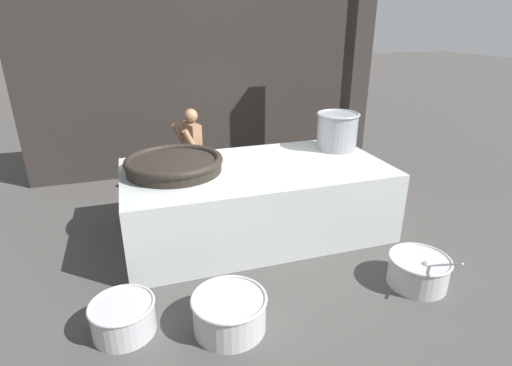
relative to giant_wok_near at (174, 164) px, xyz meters
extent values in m
plane|color=#474442|center=(1.13, -0.15, -1.14)|extent=(60.00, 60.00, 0.00)
cube|color=#2D2826|center=(1.13, 2.83, 0.60)|extent=(7.21, 0.24, 3.48)
cube|color=#2D2826|center=(3.53, 1.32, 0.60)|extent=(0.36, 0.36, 3.48)
cube|color=#B2B7B7|center=(1.13, -0.15, -0.63)|extent=(3.74, 1.94, 1.03)
cylinder|color=black|center=(0.00, 0.00, -0.03)|extent=(1.29, 1.29, 0.16)
torus|color=black|center=(0.00, 0.00, 0.05)|extent=(1.35, 1.35, 0.10)
cylinder|color=gray|center=(2.62, 0.25, 0.17)|extent=(0.63, 0.63, 0.57)
torus|color=gray|center=(2.62, 0.25, 0.46)|extent=(0.68, 0.68, 0.04)
cylinder|color=#8C6647|center=(0.47, 1.16, -0.74)|extent=(0.12, 0.12, 0.80)
cylinder|color=#8C6647|center=(0.44, 1.33, -0.74)|extent=(0.12, 0.12, 0.80)
cube|color=#334C72|center=(0.46, 1.25, -0.58)|extent=(0.24, 0.28, 0.52)
cube|color=#8C6647|center=(0.46, 1.25, -0.05)|extent=(0.26, 0.51, 0.59)
cylinder|color=#8C6647|center=(0.41, 0.99, -0.05)|extent=(0.34, 0.17, 0.54)
cylinder|color=#8C6647|center=(0.30, 1.46, -0.05)|extent=(0.34, 0.17, 0.54)
sphere|color=#8C6647|center=(0.46, 1.25, 0.37)|extent=(0.23, 0.23, 0.23)
cylinder|color=#B7B7BC|center=(2.58, -2.03, -0.97)|extent=(0.69, 0.69, 0.35)
torus|color=#B7B7BC|center=(2.58, -2.03, -0.79)|extent=(0.73, 0.73, 0.03)
cylinder|color=orange|center=(2.58, -2.03, -0.89)|extent=(0.61, 0.61, 0.09)
cylinder|color=orange|center=(2.49, -2.01, -0.83)|extent=(0.05, 0.06, 0.04)
cylinder|color=orange|center=(2.71, -2.15, -0.82)|extent=(0.06, 0.06, 0.04)
cylinder|color=orange|center=(2.54, -2.05, -0.83)|extent=(0.06, 0.04, 0.02)
cylinder|color=orange|center=(2.65, -2.12, -0.83)|extent=(0.05, 0.06, 0.03)
cylinder|color=orange|center=(2.76, -2.02, -0.83)|extent=(0.05, 0.06, 0.03)
cylinder|color=orange|center=(2.56, -2.06, -0.83)|extent=(0.06, 0.06, 0.04)
cylinder|color=orange|center=(2.78, -2.00, -0.83)|extent=(0.04, 0.04, 0.03)
cylinder|color=orange|center=(2.52, -1.95, -0.83)|extent=(0.05, 0.05, 0.03)
cylinder|color=orange|center=(2.77, -2.08, -0.82)|extent=(0.07, 0.07, 0.04)
cylinder|color=orange|center=(2.57, -1.94, -0.83)|extent=(0.06, 0.06, 0.04)
sphere|color=#B7B7BC|center=(2.58, -2.15, -0.81)|extent=(0.12, 0.12, 0.12)
cylinder|color=#B7B7BC|center=(2.58, -2.37, -0.65)|extent=(0.03, 0.47, 0.34)
cylinder|color=#B7B7BC|center=(0.24, -2.06, -0.96)|extent=(0.75, 0.75, 0.37)
torus|color=#B7B7BC|center=(0.24, -2.06, -0.78)|extent=(0.78, 0.78, 0.04)
cylinder|color=#6B9347|center=(0.24, -2.06, -0.88)|extent=(0.66, 0.66, 0.09)
cylinder|color=#B7B7BC|center=(-0.80, -1.78, -0.98)|extent=(0.63, 0.63, 0.34)
torus|color=#B7B7BC|center=(-0.80, -1.78, -0.81)|extent=(0.66, 0.66, 0.03)
cylinder|color=tan|center=(-0.80, -1.78, -0.90)|extent=(0.56, 0.56, 0.08)
camera|label=1|loc=(-0.51, -5.26, 1.83)|focal=28.00mm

